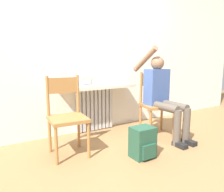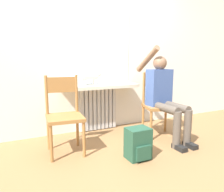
{
  "view_description": "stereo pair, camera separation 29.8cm",
  "coord_description": "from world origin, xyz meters",
  "px_view_note": "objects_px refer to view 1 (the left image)",
  "views": [
    {
      "loc": [
        -1.55,
        -1.86,
        1.13
      ],
      "look_at": [
        0.0,
        0.64,
        0.63
      ],
      "focal_mm": 35.0,
      "sensor_mm": 36.0,
      "label": 1
    },
    {
      "loc": [
        -1.29,
        -2.0,
        1.13
      ],
      "look_at": [
        0.0,
        0.64,
        0.63
      ],
      "focal_mm": 35.0,
      "sensor_mm": 36.0,
      "label": 2
    }
  ],
  "objects_px": {
    "chair_right": "(156,103)",
    "person": "(162,93)",
    "chair_left": "(67,115)",
    "cat": "(88,76)",
    "backpack": "(143,143)"
  },
  "relations": [
    {
      "from": "person",
      "to": "cat",
      "type": "xyz_separation_m",
      "value": [
        -0.84,
        0.69,
        0.23
      ]
    },
    {
      "from": "chair_left",
      "to": "person",
      "type": "distance_m",
      "value": 1.4
    },
    {
      "from": "backpack",
      "to": "chair_left",
      "type": "bearing_deg",
      "value": 141.73
    },
    {
      "from": "chair_right",
      "to": "person",
      "type": "relative_size",
      "value": 0.71
    },
    {
      "from": "chair_right",
      "to": "person",
      "type": "bearing_deg",
      "value": -78.5
    },
    {
      "from": "chair_right",
      "to": "chair_left",
      "type": "bearing_deg",
      "value": -163.24
    },
    {
      "from": "chair_left",
      "to": "person",
      "type": "bearing_deg",
      "value": -0.32
    },
    {
      "from": "chair_left",
      "to": "cat",
      "type": "bearing_deg",
      "value": 50.42
    },
    {
      "from": "chair_left",
      "to": "person",
      "type": "relative_size",
      "value": 0.71
    },
    {
      "from": "person",
      "to": "backpack",
      "type": "bearing_deg",
      "value": -149.07
    },
    {
      "from": "person",
      "to": "backpack",
      "type": "height_order",
      "value": "person"
    },
    {
      "from": "person",
      "to": "chair_right",
      "type": "bearing_deg",
      "value": 84.67
    },
    {
      "from": "chair_right",
      "to": "cat",
      "type": "xyz_separation_m",
      "value": [
        -0.85,
        0.55,
        0.4
      ]
    },
    {
      "from": "chair_left",
      "to": "person",
      "type": "height_order",
      "value": "person"
    },
    {
      "from": "chair_left",
      "to": "chair_right",
      "type": "relative_size",
      "value": 1.0
    }
  ]
}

